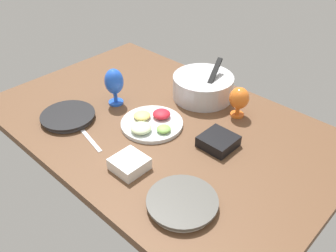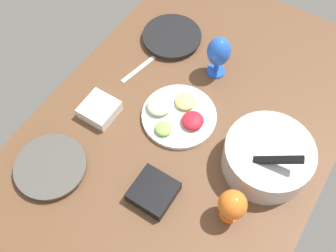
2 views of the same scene
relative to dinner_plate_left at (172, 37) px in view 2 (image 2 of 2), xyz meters
The scene contains 10 objects.
ground_plane 43.50cm from the dinner_plate_left, 39.56° to the left, with size 160.00×104.00×4.00cm, color brown.
dinner_plate_left is the anchor object (origin of this frame).
dinner_plate_right 74.00cm from the dinner_plate_left, ahead, with size 25.14×25.14×2.98cm.
mixing_bowl 67.38cm from the dinner_plate_left, 60.96° to the left, with size 30.29×30.29×18.99cm.
fruit_platter 39.45cm from the dinner_plate_left, 35.27° to the left, with size 28.21×28.21×5.12cm.
hurricane_glass_orange 79.65cm from the dinner_plate_left, 45.73° to the left, with size 9.28×9.28×14.75cm.
hurricane_glass_blue 26.95cm from the dinner_plate_left, 77.62° to the left, with size 9.20×9.20×18.65cm.
square_bowl_white 46.47cm from the dinner_plate_left, ahead, with size 12.45×12.45×4.92cm.
square_bowl_black 70.47cm from the dinner_plate_left, 27.12° to the left, with size 13.81×13.81×4.73cm.
fork_by_left_plate 21.34cm from the dinner_plate_left, ahead, with size 18.00×1.80×0.60cm, color silver.
Camera 2 is at (67.28, 34.37, 126.22)cm, focal length 42.14 mm.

